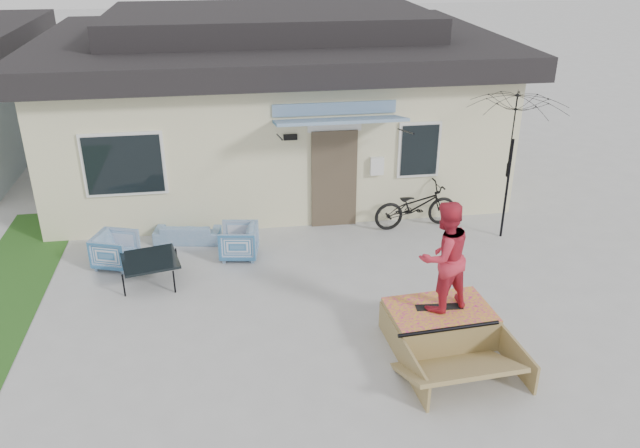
{
  "coord_description": "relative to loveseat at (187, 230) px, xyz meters",
  "views": [
    {
      "loc": [
        -1.15,
        -7.84,
        5.89
      ],
      "look_at": [
        0.3,
        1.8,
        1.3
      ],
      "focal_mm": 35.92,
      "sensor_mm": 36.0,
      "label": 1
    }
  ],
  "objects": [
    {
      "name": "skateboard",
      "position": [
        3.99,
        -3.97,
        0.29
      ],
      "size": [
        0.73,
        0.23,
        0.05
      ],
      "primitive_type": "cube",
      "rotation": [
        0.0,
        0.0,
        -0.07
      ],
      "color": "black",
      "rests_on": "skate_ramp"
    },
    {
      "name": "armchair_left",
      "position": [
        -1.29,
        -0.85,
        0.1
      ],
      "size": [
        0.85,
        0.88,
        0.72
      ],
      "primitive_type": "imported",
      "rotation": [
        0.0,
        0.0,
        1.23
      ],
      "color": "#235F94",
      "rests_on": "ground"
    },
    {
      "name": "coffee_table",
      "position": [
        -0.58,
        -1.58,
        -0.02
      ],
      "size": [
        1.15,
        1.15,
        0.47
      ],
      "primitive_type": "cube",
      "rotation": [
        0.0,
        0.0,
        0.22
      ],
      "color": "black",
      "rests_on": "ground"
    },
    {
      "name": "patio_umbrella",
      "position": [
        6.42,
        -0.73,
        1.49
      ],
      "size": [
        2.29,
        2.17,
        2.2
      ],
      "color": "black",
      "rests_on": "ground"
    },
    {
      "name": "ground",
      "position": [
        2.08,
        -4.13,
        -0.26
      ],
      "size": [
        90.0,
        90.0,
        0.0
      ],
      "primitive_type": "plane",
      "color": "#A6A6A6",
      "rests_on": "ground"
    },
    {
      "name": "skate_ramp",
      "position": [
        3.99,
        -4.02,
        0.0
      ],
      "size": [
        1.72,
        2.2,
        0.52
      ],
      "primitive_type": null,
      "rotation": [
        0.0,
        0.0,
        0.08
      ],
      "color": "olive",
      "rests_on": "ground"
    },
    {
      "name": "armchair_right",
      "position": [
        1.01,
        -0.83,
        0.11
      ],
      "size": [
        0.76,
        0.79,
        0.72
      ],
      "primitive_type": "imported",
      "rotation": [
        0.0,
        0.0,
        -1.72
      ],
      "color": "#235F94",
      "rests_on": "ground"
    },
    {
      "name": "loveseat",
      "position": [
        0.0,
        0.0,
        0.0
      ],
      "size": [
        1.36,
        0.6,
        0.51
      ],
      "primitive_type": "imported",
      "rotation": [
        0.0,
        0.0,
        2.98
      ],
      "color": "#235F94",
      "rests_on": "ground"
    },
    {
      "name": "skater",
      "position": [
        3.99,
        -3.97,
        1.19
      ],
      "size": [
        1.03,
        0.91,
        1.75
      ],
      "primitive_type": "imported",
      "rotation": [
        0.0,
        0.0,
        3.48
      ],
      "color": "red",
      "rests_on": "skateboard"
    },
    {
      "name": "bicycle",
      "position": [
        4.78,
        -0.01,
        0.33
      ],
      "size": [
        1.88,
        0.82,
        1.17
      ],
      "primitive_type": "imported",
      "rotation": [
        0.0,
        0.0,
        1.68
      ],
      "color": "black",
      "rests_on": "ground"
    },
    {
      "name": "house",
      "position": [
        2.08,
        3.87,
        1.68
      ],
      "size": [
        10.8,
        8.49,
        4.1
      ],
      "color": "beige",
      "rests_on": "ground"
    }
  ]
}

